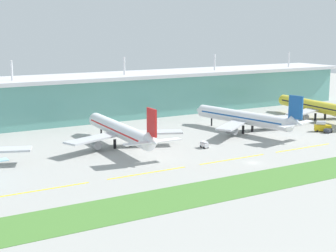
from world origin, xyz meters
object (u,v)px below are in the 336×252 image
pushback_tug (328,130)px  safety_cone_nose_front (327,125)px  baggage_cart (204,145)px  airliner_near_middle (121,131)px  fuel_truck (322,127)px  airliner_far_middle (246,118)px  airliner_farthest (319,107)px

pushback_tug → safety_cone_nose_front: pushback_tug is taller
baggage_cart → pushback_tug: 63.76m
airliner_near_middle → pushback_tug: bearing=-13.3°
baggage_cart → pushback_tug: baggage_cart is taller
pushback_tug → fuel_truck: bearing=96.3°
airliner_far_middle → baggage_cart: size_ratio=16.54×
airliner_near_middle → fuel_truck: size_ratio=8.66×
airliner_farthest → baggage_cart: 87.81m
baggage_cart → pushback_tug: size_ratio=0.73×
airliner_far_middle → airliner_near_middle: bearing=177.9°
airliner_far_middle → pushback_tug: (31.13, -19.28, -5.34)m
fuel_truck → safety_cone_nose_front: bearing=33.9°
airliner_farthest → pushback_tug: (-21.15, -25.88, -5.35)m
airliner_farthest → safety_cone_nose_front: size_ratio=91.29×
airliner_farthest → fuel_truck: bearing=-133.4°
baggage_cart → safety_cone_nose_front: size_ratio=5.20×
airliner_far_middle → fuel_truck: 35.02m
fuel_truck → safety_cone_nose_front: fuel_truck is taller
airliner_farthest → fuel_truck: 31.59m
airliner_far_middle → fuel_truck: size_ratio=8.26×
airliner_far_middle → pushback_tug: 37.00m
airliner_farthest → safety_cone_nose_front: (-9.55, -14.73, -6.10)m
pushback_tug → airliner_farthest: bearing=50.7°
fuel_truck → safety_cone_nose_front: (11.95, 8.04, -1.91)m
airliner_near_middle → airliner_far_middle: bearing=-2.1°
airliner_farthest → airliner_near_middle: bearing=-177.7°
airliner_near_middle → baggage_cart: (27.12, -17.70, -5.18)m
airliner_farthest → airliner_far_middle: bearing=-172.8°
baggage_cart → pushback_tug: (63.66, -3.72, -0.16)m
airliner_far_middle → safety_cone_nose_front: bearing=-10.8°
pushback_tug → airliner_near_middle: bearing=166.7°
baggage_cart → safety_cone_nose_front: baggage_cart is taller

